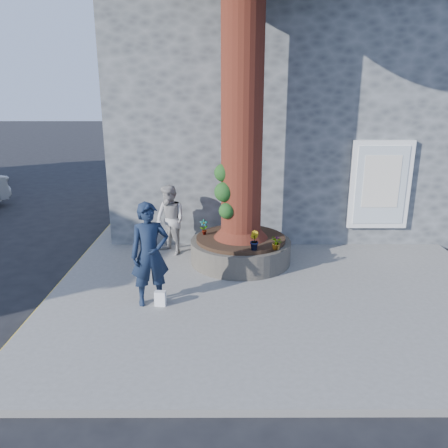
{
  "coord_description": "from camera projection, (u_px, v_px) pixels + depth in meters",
  "views": [
    {
      "loc": [
        0.39,
        -7.51,
        3.86
      ],
      "look_at": [
        0.41,
        1.26,
        1.25
      ],
      "focal_mm": 35.0,
      "sensor_mm": 36.0,
      "label": 1
    }
  ],
  "objects": [
    {
      "name": "man",
      "position": [
        150.0,
        254.0,
        7.89
      ],
      "size": [
        0.81,
        0.65,
        1.93
      ],
      "primitive_type": "imported",
      "rotation": [
        0.0,
        0.0,
        0.3
      ],
      "color": "black",
      "rests_on": "pavement"
    },
    {
      "name": "ground",
      "position": [
        202.0,
        306.0,
        8.3
      ],
      "size": [
        120.0,
        120.0,
        0.0
      ],
      "primitive_type": "plane",
      "color": "black",
      "rests_on": "ground"
    },
    {
      "name": "planter",
      "position": [
        241.0,
        249.0,
        10.1
      ],
      "size": [
        2.3,
        2.3,
        0.6
      ],
      "color": "black",
      "rests_on": "pavement"
    },
    {
      "name": "plant_a",
      "position": [
        204.0,
        227.0,
        10.13
      ],
      "size": [
        0.21,
        0.16,
        0.36
      ],
      "primitive_type": "imported",
      "rotation": [
        0.0,
        0.0,
        0.2
      ],
      "color": "gray",
      "rests_on": "planter"
    },
    {
      "name": "woman",
      "position": [
        170.0,
        220.0,
        10.47
      ],
      "size": [
        1.03,
        1.03,
        1.68
      ],
      "primitive_type": "imported",
      "rotation": [
        0.0,
        0.0,
        -0.76
      ],
      "color": "#A39F9C",
      "rests_on": "pavement"
    },
    {
      "name": "shopping_bag",
      "position": [
        160.0,
        298.0,
        8.02
      ],
      "size": [
        0.21,
        0.14,
        0.28
      ],
      "primitive_type": "cube",
      "rotation": [
        0.0,
        0.0,
        -0.1
      ],
      "color": "white",
      "rests_on": "pavement"
    },
    {
      "name": "plant_b",
      "position": [
        254.0,
        241.0,
        9.14
      ],
      "size": [
        0.27,
        0.28,
        0.4
      ],
      "primitive_type": "imported",
      "rotation": [
        0.0,
        0.0,
        1.89
      ],
      "color": "gray",
      "rests_on": "planter"
    },
    {
      "name": "pavement",
      "position": [
        275.0,
        281.0,
        9.25
      ],
      "size": [
        9.0,
        8.0,
        0.12
      ],
      "primitive_type": "cube",
      "color": "slate",
      "rests_on": "ground"
    },
    {
      "name": "stone_shop",
      "position": [
        287.0,
        117.0,
        14.3
      ],
      "size": [
        10.3,
        8.3,
        6.3
      ],
      "color": "#4B4E50",
      "rests_on": "ground"
    },
    {
      "name": "yellow_line",
      "position": [
        61.0,
        284.0,
        9.25
      ],
      "size": [
        0.1,
        30.0,
        0.01
      ],
      "primitive_type": "cube",
      "color": "yellow",
      "rests_on": "ground"
    },
    {
      "name": "plant_d",
      "position": [
        277.0,
        243.0,
        9.16
      ],
      "size": [
        0.3,
        0.32,
        0.29
      ],
      "primitive_type": "imported",
      "rotation": [
        0.0,
        0.0,
        5.04
      ],
      "color": "gray",
      "rests_on": "planter"
    },
    {
      "name": "plant_c",
      "position": [
        276.0,
        243.0,
        9.16
      ],
      "size": [
        0.2,
        0.2,
        0.3
      ],
      "primitive_type": "imported",
      "rotation": [
        0.0,
        0.0,
        3.33
      ],
      "color": "gray",
      "rests_on": "planter"
    }
  ]
}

